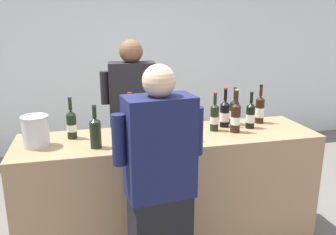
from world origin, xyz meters
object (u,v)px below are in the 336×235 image
(wine_bottle_6, at_px, (236,117))
(wine_bottle_10, at_px, (225,114))
(wine_bottle_8, at_px, (146,121))
(wine_bottle_5, at_px, (214,117))
(person_guest, at_px, (160,201))
(ice_bucket, at_px, (36,131))
(wine_bottle_4, at_px, (95,132))
(wine_bottle_7, at_px, (126,124))
(person_server, at_px, (133,134))
(wine_bottle_11, at_px, (72,124))
(wine_bottle_2, at_px, (234,112))
(wine_bottle_9, at_px, (260,110))
(wine_bottle_1, at_px, (130,118))
(wine_bottle_3, at_px, (250,115))
(wine_glass, at_px, (190,121))
(wine_bottle_0, at_px, (185,126))

(wine_bottle_6, relative_size, wine_bottle_10, 1.05)
(wine_bottle_8, xyz_separation_m, wine_bottle_10, (0.70, 0.05, 0.00))
(wine_bottle_5, bearing_deg, person_guest, -131.39)
(ice_bucket, bearing_deg, wine_bottle_4, -17.22)
(wine_bottle_7, height_order, person_server, person_server)
(wine_bottle_11, distance_m, person_guest, 1.00)
(wine_bottle_4, relative_size, ice_bucket, 1.38)
(wine_bottle_6, bearing_deg, wine_bottle_2, 68.27)
(wine_bottle_8, bearing_deg, wine_bottle_9, 4.69)
(wine_bottle_5, bearing_deg, wine_bottle_9, 14.63)
(wine_bottle_4, bearing_deg, wine_bottle_1, 46.18)
(wine_bottle_4, distance_m, person_server, 0.87)
(wine_bottle_10, height_order, wine_bottle_11, wine_bottle_10)
(wine_bottle_2, relative_size, wine_bottle_7, 0.97)
(wine_bottle_8, xyz_separation_m, person_guest, (-0.05, -0.75, -0.31))
(wine_bottle_6, height_order, ice_bucket, wine_bottle_6)
(wine_bottle_5, bearing_deg, wine_bottle_3, -0.15)
(wine_bottle_1, xyz_separation_m, wine_bottle_2, (0.93, 0.01, -0.00))
(wine_bottle_2, height_order, wine_bottle_5, wine_bottle_2)
(wine_bottle_3, xyz_separation_m, wine_bottle_6, (-0.17, -0.08, 0.02))
(wine_bottle_3, distance_m, wine_bottle_11, 1.48)
(wine_bottle_1, relative_size, wine_bottle_2, 1.01)
(wine_bottle_10, bearing_deg, person_guest, -133.39)
(wine_bottle_2, distance_m, wine_glass, 0.51)
(wine_bottle_5, height_order, wine_bottle_9, wine_bottle_9)
(wine_bottle_0, relative_size, wine_bottle_5, 0.97)
(wine_bottle_7, xyz_separation_m, person_server, (0.13, 0.58, -0.28))
(wine_bottle_5, distance_m, wine_glass, 0.24)
(wine_bottle_10, height_order, person_guest, person_guest)
(wine_bottle_8, distance_m, person_guest, 0.81)
(wine_bottle_5, height_order, wine_bottle_8, wine_bottle_5)
(wine_bottle_6, distance_m, wine_bottle_11, 1.32)
(wine_bottle_0, xyz_separation_m, wine_bottle_4, (-0.67, -0.00, 0.01))
(person_guest, bearing_deg, wine_bottle_10, 46.61)
(wine_bottle_8, distance_m, wine_bottle_11, 0.58)
(wine_glass, xyz_separation_m, person_server, (-0.38, 0.61, -0.27))
(wine_bottle_5, bearing_deg, wine_bottle_11, 176.21)
(person_server, bearing_deg, wine_bottle_6, -39.45)
(person_server, bearing_deg, wine_bottle_10, -32.12)
(wine_bottle_0, relative_size, wine_glass, 1.79)
(wine_bottle_10, distance_m, wine_glass, 0.39)
(wine_bottle_9, xyz_separation_m, person_server, (-1.09, 0.42, -0.28))
(wine_bottle_1, relative_size, wine_bottle_4, 1.04)
(wine_bottle_9, distance_m, person_guest, 1.42)
(wine_bottle_6, height_order, wine_bottle_7, wine_bottle_6)
(wine_bottle_3, xyz_separation_m, person_guest, (-0.95, -0.71, -0.31))
(ice_bucket, bearing_deg, wine_bottle_6, -0.92)
(wine_bottle_7, relative_size, wine_bottle_8, 1.06)
(wine_bottle_6, distance_m, wine_bottle_9, 0.38)
(wine_bottle_9, bearing_deg, wine_bottle_7, -172.53)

